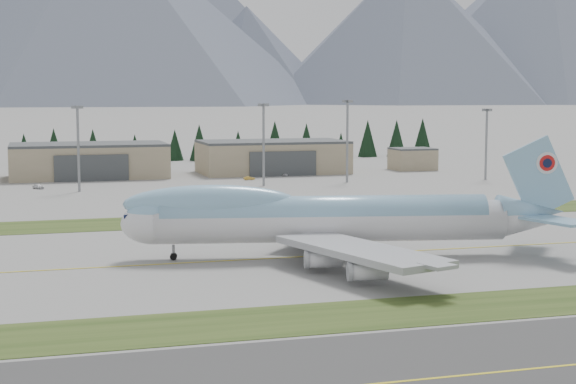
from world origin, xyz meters
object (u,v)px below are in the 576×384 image
object	(u,v)px
hangar_center	(89,160)
service_vehicle_a	(38,189)
service_vehicle_c	(285,176)
hangar_right	(272,157)
service_vehicle_b	(249,180)
boeing_747_freighter	(326,218)

from	to	relation	value
hangar_center	service_vehicle_a	world-z (taller)	hangar_center
service_vehicle_c	service_vehicle_a	bearing A→B (deg)	-148.47
hangar_center	service_vehicle_c	distance (m)	62.40
hangar_center	service_vehicle_c	bearing A→B (deg)	-11.27
hangar_right	service_vehicle_b	world-z (taller)	hangar_right
service_vehicle_a	service_vehicle_c	world-z (taller)	service_vehicle_a
hangar_center	service_vehicle_b	distance (m)	51.99
service_vehicle_a	service_vehicle_b	size ratio (longest dim) A/B	1.19
service_vehicle_b	boeing_747_freighter	bearing A→B (deg)	165.84
service_vehicle_a	service_vehicle_b	distance (m)	62.90
hangar_center	service_vehicle_c	xyz separation A→B (m)	(60.97, -12.15, -5.39)
hangar_center	service_vehicle_b	world-z (taller)	hangar_center
hangar_right	service_vehicle_c	size ratio (longest dim) A/B	11.42
service_vehicle_b	service_vehicle_c	xyz separation A→B (m)	(14.37, 10.26, 0.00)
boeing_747_freighter	service_vehicle_b	size ratio (longest dim) A/B	22.06
hangar_right	service_vehicle_a	size ratio (longest dim) A/B	11.90
boeing_747_freighter	service_vehicle_c	world-z (taller)	boeing_747_freighter
boeing_747_freighter	service_vehicle_a	xyz separation A→B (m)	(-43.99, 120.41, -6.44)
service_vehicle_b	service_vehicle_c	bearing A→B (deg)	-60.56
hangar_right	service_vehicle_b	bearing A→B (deg)	-120.88
service_vehicle_b	hangar_right	bearing A→B (deg)	-36.96
hangar_right	service_vehicle_a	distance (m)	81.99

